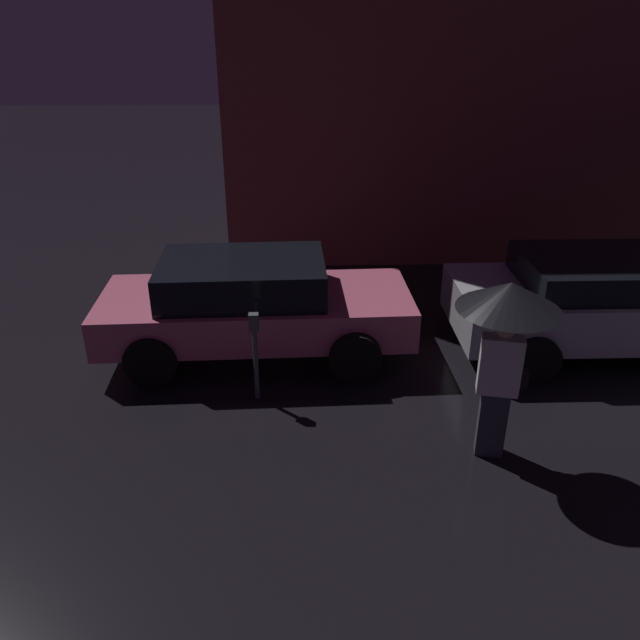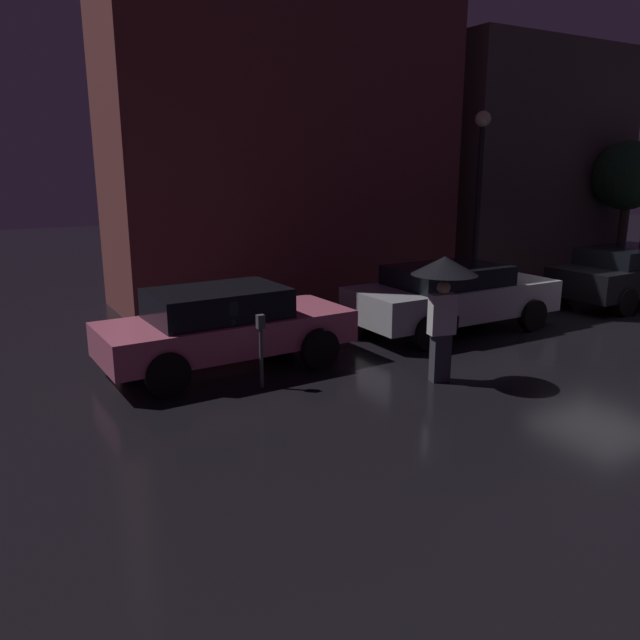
{
  "view_description": "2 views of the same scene",
  "coord_description": "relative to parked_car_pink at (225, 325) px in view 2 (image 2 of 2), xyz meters",
  "views": [
    {
      "loc": [
        -7.71,
        -6.53,
        4.43
      ],
      "look_at": [
        -7.49,
        0.5,
        1.0
      ],
      "focal_mm": 35.0,
      "sensor_mm": 36.0,
      "label": 1
    },
    {
      "loc": [
        -12.27,
        -8.35,
        3.48
      ],
      "look_at": [
        -7.4,
        -0.02,
        1.07
      ],
      "focal_mm": 35.0,
      "sensor_mm": 36.0,
      "label": 2
    }
  ],
  "objects": [
    {
      "name": "ground_plane",
      "position": [
        8.41,
        -1.53,
        -0.76
      ],
      "size": [
        60.0,
        60.0,
        0.0
      ],
      "primitive_type": "plane",
      "color": "black"
    },
    {
      "name": "building_facade_left",
      "position": [
        3.84,
        4.97,
        3.94
      ],
      "size": [
        9.11,
        3.0,
        9.4
      ],
      "color": "brown",
      "rests_on": "ground"
    },
    {
      "name": "building_facade_right",
      "position": [
        12.75,
        4.97,
        2.83
      ],
      "size": [
        7.08,
        3.0,
        7.19
      ],
      "color": "#564C47",
      "rests_on": "ground"
    },
    {
      "name": "parked_car_pink",
      "position": [
        0.0,
        0.0,
        0.0
      ],
      "size": [
        4.41,
        1.93,
        1.43
      ],
      "rotation": [
        0.0,
        0.0,
        0.03
      ],
      "color": "#DB6684",
      "rests_on": "ground"
    },
    {
      "name": "parked_car_silver",
      "position": [
        5.16,
        -0.04,
        0.01
      ],
      "size": [
        4.63,
        2.07,
        1.41
      ],
      "rotation": [
        0.0,
        0.0,
        -0.0
      ],
      "color": "#B7B7BF",
      "rests_on": "ground"
    },
    {
      "name": "parked_car_black",
      "position": [
        10.96,
        -0.27,
        0.02
      ],
      "size": [
        4.7,
        1.97,
        1.45
      ],
      "rotation": [
        0.0,
        0.0,
        0.04
      ],
      "color": "black",
      "rests_on": "ground"
    },
    {
      "name": "pedestrian_with_umbrella",
      "position": [
        2.78,
        -2.44,
        0.88
      ],
      "size": [
        1.06,
        1.06,
        2.07
      ],
      "rotation": [
        0.0,
        0.0,
        2.92
      ],
      "color": "#383842",
      "rests_on": "ground"
    },
    {
      "name": "parking_meter",
      "position": [
        0.11,
        -1.24,
        -0.02
      ],
      "size": [
        0.12,
        0.1,
        1.2
      ],
      "color": "#4C5154",
      "rests_on": "ground"
    },
    {
      "name": "street_lamp_near",
      "position": [
        7.97,
        2.23,
        2.45
      ],
      "size": [
        0.4,
        0.4,
        4.79
      ],
      "color": "black",
      "rests_on": "ground"
    },
    {
      "name": "street_tree",
      "position": [
        14.84,
        2.73,
        2.36
      ],
      "size": [
        2.17,
        2.17,
        4.23
      ],
      "color": "#473323",
      "rests_on": "ground"
    }
  ]
}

